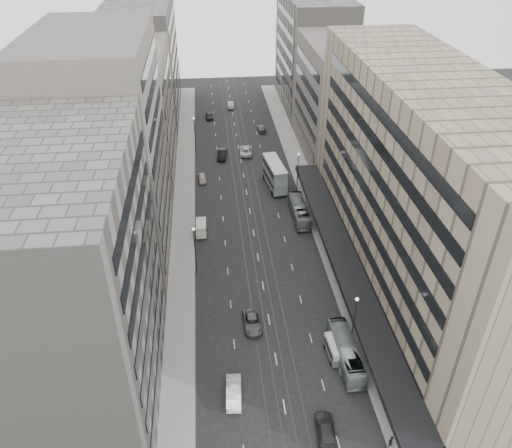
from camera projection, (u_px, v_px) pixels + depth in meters
name	position (u px, v px, depth m)	size (l,w,h in m)	color
ground	(270.00, 324.00, 67.02)	(220.00, 220.00, 0.00)	black
sidewalk_right	(306.00, 185.00, 99.15)	(4.00, 125.00, 0.15)	gray
sidewalk_left	(185.00, 191.00, 97.08)	(4.00, 125.00, 0.15)	gray
department_store	(422.00, 190.00, 67.27)	(19.20, 60.00, 30.00)	gray
building_right_mid	(340.00, 100.00, 105.44)	(15.00, 28.00, 24.00)	#544E48
building_right_far	(313.00, 53.00, 129.25)	(15.00, 32.00, 28.00)	slate
building_left_a	(71.00, 289.00, 50.27)	(15.00, 28.00, 30.00)	slate
building_left_b	(107.00, 155.00, 71.59)	(15.00, 26.00, 34.00)	#544E48
building_left_c	(131.00, 116.00, 96.49)	(15.00, 28.00, 25.00)	#776B5D
building_left_d	(144.00, 61.00, 123.06)	(15.00, 38.00, 28.00)	slate
lamp_right_near	(354.00, 317.00, 60.83)	(0.44, 0.44, 8.32)	#262628
lamp_right_far	(298.00, 168.00, 94.05)	(0.44, 0.44, 8.32)	#262628
lamp_left_near	(195.00, 245.00, 73.28)	(0.44, 0.44, 8.32)	#262628
lamp_left_far	(195.00, 131.00, 108.99)	(0.44, 0.44, 8.32)	#262628
bus_near	(346.00, 352.00, 61.11)	(2.39, 10.21, 2.84)	gray
bus_far	(299.00, 211.00, 88.52)	(2.41, 10.31, 2.87)	gray
double_decker	(275.00, 174.00, 97.25)	(3.92, 9.83, 5.23)	gray
vw_microbus	(335.00, 349.00, 61.73)	(2.14, 4.29, 2.26)	#575B5F
panel_van	(201.00, 228.00, 84.18)	(1.90, 3.76, 2.35)	silver
sedan_1	(234.00, 392.00, 56.90)	(1.69, 4.86, 1.60)	silver
sedan_2	(252.00, 322.00, 66.41)	(2.28, 4.95, 1.38)	#515153
sedan_3	(326.00, 429.00, 53.03)	(2.02, 4.96, 1.44)	#262528
sedan_4	(202.00, 178.00, 100.33)	(1.58, 3.92, 1.33)	#B7AA98
sedan_5	(222.00, 154.00, 109.17)	(1.82, 5.21, 1.72)	black
sedan_6	(246.00, 150.00, 110.89)	(2.68, 5.81, 1.62)	silver
sedan_7	(261.00, 128.00, 121.86)	(1.86, 4.57, 1.33)	#525255
sedan_8	(209.00, 116.00, 128.58)	(1.77, 4.40, 1.50)	#252528
sedan_9	(231.00, 105.00, 135.34)	(1.63, 4.66, 1.54)	#B8AD98
pedestrian	(391.00, 441.00, 51.57)	(0.61, 0.40, 1.67)	black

